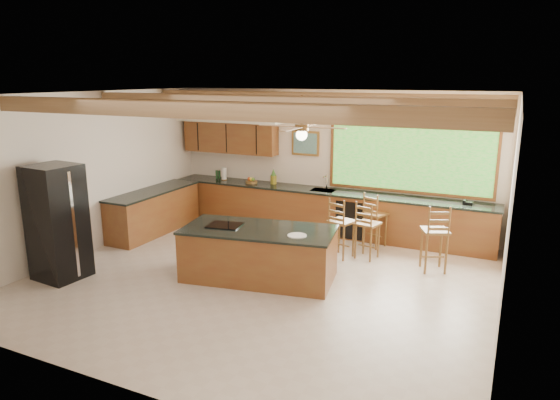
% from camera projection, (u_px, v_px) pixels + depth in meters
% --- Properties ---
extents(ground, '(7.20, 7.20, 0.00)m').
position_uv_depth(ground, '(260.00, 280.00, 8.23)').
color(ground, beige).
rests_on(ground, ground).
extents(room_shell, '(7.27, 6.54, 3.02)m').
position_uv_depth(room_shell, '(268.00, 141.00, 8.34)').
color(room_shell, silver).
rests_on(room_shell, ground).
extents(counter_run, '(7.12, 3.10, 1.26)m').
position_uv_depth(counter_run, '(281.00, 211.00, 10.67)').
color(counter_run, brown).
rests_on(counter_run, ground).
extents(island, '(2.63, 1.57, 0.88)m').
position_uv_depth(island, '(259.00, 253.00, 8.20)').
color(island, brown).
rests_on(island, ground).
extents(refrigerator, '(0.80, 0.78, 1.90)m').
position_uv_depth(refrigerator, '(57.00, 222.00, 8.13)').
color(refrigerator, black).
rests_on(refrigerator, ground).
extents(bar_stool_a, '(0.47, 0.47, 1.09)m').
position_uv_depth(bar_stool_a, '(367.00, 225.00, 9.02)').
color(bar_stool_a, brown).
rests_on(bar_stool_a, ground).
extents(bar_stool_b, '(0.50, 0.50, 1.13)m').
position_uv_depth(bar_stool_b, '(341.00, 223.00, 9.07)').
color(bar_stool_b, brown).
rests_on(bar_stool_b, ground).
extents(bar_stool_c, '(0.50, 0.50, 1.09)m').
position_uv_depth(bar_stool_c, '(374.00, 215.00, 9.66)').
color(bar_stool_c, brown).
rests_on(bar_stool_c, ground).
extents(bar_stool_d, '(0.56, 0.56, 1.19)m').
position_uv_depth(bar_stool_d, '(434.00, 232.00, 8.41)').
color(bar_stool_d, brown).
rests_on(bar_stool_d, ground).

